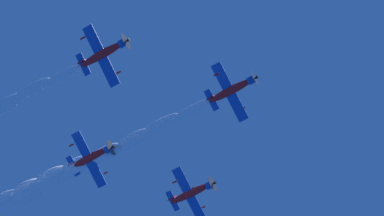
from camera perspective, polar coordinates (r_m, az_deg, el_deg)
name	(u,v)px	position (r m, az deg, el deg)	size (l,w,h in m)	color
airplane_lead	(232,90)	(87.79, 3.27, 1.49)	(7.00, 6.95, 3.37)	red
airplane_left_wingman	(192,193)	(93.29, 0.01, -6.82)	(6.96, 6.86, 3.44)	red
airplane_right_wingman	(104,53)	(84.69, -7.09, 4.39)	(6.78, 6.94, 3.89)	red
airplane_slot_tail	(92,157)	(93.32, -8.08, -3.93)	(6.97, 6.90, 3.42)	red
smoke_trail_lead	(76,168)	(95.27, -9.32, -4.74)	(16.43, 28.39, 3.18)	white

